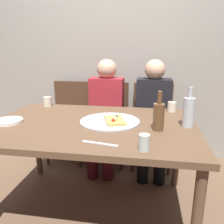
{
  "coord_description": "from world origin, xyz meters",
  "views": [
    {
      "loc": [
        0.4,
        -1.53,
        1.26
      ],
      "look_at": [
        0.13,
        0.14,
        0.79
      ],
      "focal_mm": 35.95,
      "sensor_mm": 36.0,
      "label": 1
    }
  ],
  "objects_px": {
    "tumbler_far": "(47,101)",
    "wine_glass": "(144,143)",
    "chair_right": "(152,119)",
    "beer_bottle": "(189,112)",
    "chair_left": "(70,115)",
    "wine_bottle": "(159,116)",
    "pizza_tray": "(110,121)",
    "tumbler_near": "(172,107)",
    "pizza_slice_last": "(115,120)",
    "dining_table": "(92,132)",
    "guest_in_beanie": "(153,111)",
    "table_knife": "(100,144)",
    "plate_stack": "(9,121)",
    "guest_in_sweater": "(105,110)",
    "chair_middle": "(108,117)"
  },
  "relations": [
    {
      "from": "beer_bottle",
      "to": "tumbler_far",
      "type": "bearing_deg",
      "value": 161.56
    },
    {
      "from": "plate_stack",
      "to": "table_knife",
      "type": "relative_size",
      "value": 0.9
    },
    {
      "from": "plate_stack",
      "to": "guest_in_sweater",
      "type": "xyz_separation_m",
      "value": [
        0.56,
        0.86,
        -0.11
      ]
    },
    {
      "from": "wine_glass",
      "to": "table_knife",
      "type": "xyz_separation_m",
      "value": [
        -0.25,
        0.04,
        -0.04
      ]
    },
    {
      "from": "pizza_slice_last",
      "to": "wine_glass",
      "type": "relative_size",
      "value": 2.77
    },
    {
      "from": "tumbler_far",
      "to": "wine_glass",
      "type": "bearing_deg",
      "value": -42.11
    },
    {
      "from": "pizza_tray",
      "to": "chair_middle",
      "type": "distance_m",
      "value": 0.92
    },
    {
      "from": "tumbler_far",
      "to": "chair_left",
      "type": "height_order",
      "value": "chair_left"
    },
    {
      "from": "chair_right",
      "to": "tumbler_far",
      "type": "bearing_deg",
      "value": 25.49
    },
    {
      "from": "tumbler_near",
      "to": "wine_glass",
      "type": "bearing_deg",
      "value": -104.87
    },
    {
      "from": "wine_bottle",
      "to": "plate_stack",
      "type": "distance_m",
      "value": 1.09
    },
    {
      "from": "guest_in_beanie",
      "to": "wine_bottle",
      "type": "bearing_deg",
      "value": 91.0
    },
    {
      "from": "pizza_tray",
      "to": "pizza_slice_last",
      "type": "relative_size",
      "value": 1.79
    },
    {
      "from": "dining_table",
      "to": "plate_stack",
      "type": "distance_m",
      "value": 0.62
    },
    {
      "from": "beer_bottle",
      "to": "wine_glass",
      "type": "height_order",
      "value": "beer_bottle"
    },
    {
      "from": "wine_bottle",
      "to": "table_knife",
      "type": "xyz_separation_m",
      "value": [
        -0.34,
        -0.29,
        -0.1
      ]
    },
    {
      "from": "tumbler_near",
      "to": "chair_right",
      "type": "relative_size",
      "value": 0.09
    },
    {
      "from": "tumbler_far",
      "to": "chair_left",
      "type": "relative_size",
      "value": 0.1
    },
    {
      "from": "wine_bottle",
      "to": "chair_left",
      "type": "bearing_deg",
      "value": 134.65
    },
    {
      "from": "chair_left",
      "to": "plate_stack",
      "type": "bearing_deg",
      "value": 83.96
    },
    {
      "from": "wine_bottle",
      "to": "chair_left",
      "type": "relative_size",
      "value": 0.29
    },
    {
      "from": "wine_bottle",
      "to": "pizza_tray",
      "type": "bearing_deg",
      "value": 161.31
    },
    {
      "from": "beer_bottle",
      "to": "guest_in_beanie",
      "type": "xyz_separation_m",
      "value": [
        -0.22,
        0.74,
        -0.21
      ]
    },
    {
      "from": "pizza_slice_last",
      "to": "pizza_tray",
      "type": "bearing_deg",
      "value": 152.11
    },
    {
      "from": "wine_bottle",
      "to": "plate_stack",
      "type": "relative_size",
      "value": 1.34
    },
    {
      "from": "pizza_slice_last",
      "to": "beer_bottle",
      "type": "height_order",
      "value": "beer_bottle"
    },
    {
      "from": "dining_table",
      "to": "table_knife",
      "type": "bearing_deg",
      "value": -68.76
    },
    {
      "from": "chair_middle",
      "to": "guest_in_sweater",
      "type": "xyz_separation_m",
      "value": [
        -0.0,
        -0.15,
        0.13
      ]
    },
    {
      "from": "guest_in_beanie",
      "to": "chair_right",
      "type": "bearing_deg",
      "value": -90.0
    },
    {
      "from": "beer_bottle",
      "to": "chair_right",
      "type": "relative_size",
      "value": 0.31
    },
    {
      "from": "tumbler_near",
      "to": "table_knife",
      "type": "distance_m",
      "value": 0.92
    },
    {
      "from": "pizza_tray",
      "to": "guest_in_beanie",
      "type": "distance_m",
      "value": 0.8
    },
    {
      "from": "guest_in_sweater",
      "to": "guest_in_beanie",
      "type": "distance_m",
      "value": 0.51
    },
    {
      "from": "tumbler_near",
      "to": "guest_in_sweater",
      "type": "height_order",
      "value": "guest_in_sweater"
    },
    {
      "from": "chair_right",
      "to": "pizza_tray",
      "type": "bearing_deg",
      "value": 69.04
    },
    {
      "from": "table_knife",
      "to": "guest_in_sweater",
      "type": "height_order",
      "value": "guest_in_sweater"
    },
    {
      "from": "dining_table",
      "to": "guest_in_beanie",
      "type": "xyz_separation_m",
      "value": [
        0.46,
        0.76,
        -0.03
      ]
    },
    {
      "from": "pizza_tray",
      "to": "plate_stack",
      "type": "bearing_deg",
      "value": -169.52
    },
    {
      "from": "tumbler_far",
      "to": "beer_bottle",
      "type": "bearing_deg",
      "value": -18.44
    },
    {
      "from": "tumbler_far",
      "to": "chair_right",
      "type": "relative_size",
      "value": 0.1
    },
    {
      "from": "tumbler_near",
      "to": "table_knife",
      "type": "height_order",
      "value": "tumbler_near"
    },
    {
      "from": "chair_right",
      "to": "chair_left",
      "type": "bearing_deg",
      "value": 0.0
    },
    {
      "from": "pizza_tray",
      "to": "chair_left",
      "type": "xyz_separation_m",
      "value": [
        -0.63,
        0.87,
        -0.23
      ]
    },
    {
      "from": "beer_bottle",
      "to": "chair_left",
      "type": "bearing_deg",
      "value": 143.08
    },
    {
      "from": "wine_glass",
      "to": "chair_left",
      "type": "height_order",
      "value": "chair_left"
    },
    {
      "from": "beer_bottle",
      "to": "tumbler_near",
      "type": "xyz_separation_m",
      "value": [
        -0.07,
        0.39,
        -0.07
      ]
    },
    {
      "from": "tumbler_near",
      "to": "guest_in_sweater",
      "type": "relative_size",
      "value": 0.07
    },
    {
      "from": "dining_table",
      "to": "pizza_slice_last",
      "type": "bearing_deg",
      "value": 6.48
    },
    {
      "from": "chair_left",
      "to": "chair_middle",
      "type": "distance_m",
      "value": 0.46
    },
    {
      "from": "chair_right",
      "to": "dining_table",
      "type": "bearing_deg",
      "value": 63.0
    }
  ]
}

